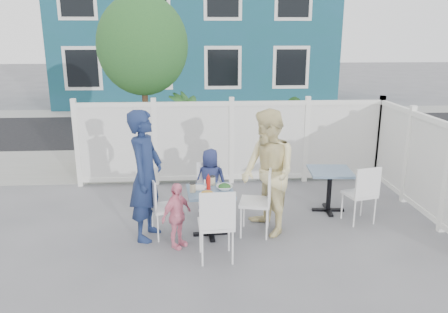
{
  "coord_description": "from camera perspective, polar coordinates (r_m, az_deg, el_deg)",
  "views": [
    {
      "loc": [
        -0.59,
        -5.69,
        2.8
      ],
      "look_at": [
        -0.17,
        0.51,
        1.06
      ],
      "focal_mm": 35.0,
      "sensor_mm": 36.0,
      "label": 1
    }
  ],
  "objects": [
    {
      "name": "coffee_cup_b",
      "position": [
        6.37,
        -1.53,
        -3.19
      ],
      "size": [
        0.08,
        0.08,
        0.13
      ],
      "primitive_type": "cylinder",
      "color": "beige",
      "rests_on": "main_table"
    },
    {
      "name": "potted_shrub_b",
      "position": [
        9.23,
        11.08,
        2.56
      ],
      "size": [
        1.79,
        1.73,
        1.52
      ],
      "primitive_type": "imported",
      "rotation": [
        0.0,
        0.0,
        3.7
      ],
      "color": "#1E4E24",
      "rests_on": "ground"
    },
    {
      "name": "fence_right",
      "position": [
        7.51,
        24.86,
        -1.43
      ],
      "size": [
        0.08,
        3.66,
        1.6
      ],
      "rotation": [
        0.0,
        0.0,
        1.57
      ],
      "color": "white",
      "rests_on": "ground"
    },
    {
      "name": "spare_table",
      "position": [
        7.26,
        13.66,
        -2.95
      ],
      "size": [
        0.72,
        0.72,
        0.7
      ],
      "rotation": [
        0.0,
        0.0,
        -0.09
      ],
      "color": "#3F5978",
      "rests_on": "ground"
    },
    {
      "name": "building",
      "position": [
        19.68,
        -3.76,
        16.17
      ],
      "size": [
        11.0,
        6.0,
        6.0
      ],
      "color": "#174F58",
      "rests_on": "ground"
    },
    {
      "name": "tree",
      "position": [
        9.04,
        -10.6,
        14.05
      ],
      "size": [
        1.8,
        1.62,
        3.59
      ],
      "color": "#382316",
      "rests_on": "ground"
    },
    {
      "name": "coffee_cup_a",
      "position": [
        6.1,
        -4.11,
        -4.12
      ],
      "size": [
        0.08,
        0.08,
        0.12
      ],
      "primitive_type": "cylinder",
      "color": "beige",
      "rests_on": "main_table"
    },
    {
      "name": "pepper_shaker",
      "position": [
        6.43,
        -2.26,
        -3.28
      ],
      "size": [
        0.03,
        0.03,
        0.07
      ],
      "primitive_type": "cylinder",
      "color": "black",
      "rests_on": "main_table"
    },
    {
      "name": "chair_spare",
      "position": [
        6.92,
        17.68,
        -4.25
      ],
      "size": [
        0.5,
        0.49,
        0.92
      ],
      "rotation": [
        0.0,
        0.0,
        0.24
      ],
      "color": "white",
      "rests_on": "ground"
    },
    {
      "name": "utility_cabinet",
      "position": [
        10.1,
        -14.44,
        2.75
      ],
      "size": [
        0.72,
        0.54,
        1.27
      ],
      "primitive_type": "cube",
      "rotation": [
        0.0,
        0.0,
        0.07
      ],
      "color": "gold",
      "rests_on": "ground"
    },
    {
      "name": "potted_shrub_a",
      "position": [
        9.0,
        -4.76,
        2.96
      ],
      "size": [
        1.32,
        1.32,
        1.67
      ],
      "primitive_type": "imported",
      "rotation": [
        0.0,
        0.0,
        0.89
      ],
      "color": "#1E4E24",
      "rests_on": "ground"
    },
    {
      "name": "far_sidewalk",
      "position": [
        16.53,
        -1.78,
        5.88
      ],
      "size": [
        24.0,
        1.6,
        0.01
      ],
      "primitive_type": "cube",
      "color": "gray",
      "rests_on": "ground"
    },
    {
      "name": "man",
      "position": [
        6.14,
        -10.17,
        -2.46
      ],
      "size": [
        0.6,
        0.76,
        1.84
      ],
      "primitive_type": "imported",
      "rotation": [
        0.0,
        0.0,
        1.31
      ],
      "color": "navy",
      "rests_on": "ground"
    },
    {
      "name": "fence_back",
      "position": [
        8.36,
        0.98,
        1.67
      ],
      "size": [
        5.86,
        0.08,
        1.6
      ],
      "color": "white",
      "rests_on": "ground"
    },
    {
      "name": "boy",
      "position": [
        7.03,
        -1.78,
        -3.23
      ],
      "size": [
        0.57,
        0.43,
        1.06
      ],
      "primitive_type": "imported",
      "rotation": [
        0.0,
        0.0,
        2.96
      ],
      "color": "navy",
      "rests_on": "ground"
    },
    {
      "name": "woman",
      "position": [
        6.22,
        5.76,
        -2.17
      ],
      "size": [
        0.94,
        1.06,
        1.81
      ],
      "primitive_type": "imported",
      "rotation": [
        0.0,
        0.0,
        -1.23
      ],
      "color": "#E9CA58",
      "rests_on": "ground"
    },
    {
      "name": "street",
      "position": [
        13.49,
        -1.28,
        3.65
      ],
      "size": [
        24.0,
        5.0,
        0.01
      ],
      "primitive_type": "cube",
      "color": "black",
      "rests_on": "ground"
    },
    {
      "name": "plate_main",
      "position": [
        6.02,
        -2.22,
        -4.92
      ],
      "size": [
        0.22,
        0.22,
        0.01
      ],
      "primitive_type": "cylinder",
      "color": "white",
      "rests_on": "main_table"
    },
    {
      "name": "main_table",
      "position": [
        6.23,
        -1.79,
        -5.77
      ],
      "size": [
        0.69,
        0.69,
        0.68
      ],
      "rotation": [
        0.0,
        0.0,
        0.08
      ],
      "color": "#3F5978",
      "rests_on": "ground"
    },
    {
      "name": "salad_bowl",
      "position": [
        6.2,
        0.06,
        -4.06
      ],
      "size": [
        0.23,
        0.23,
        0.06
      ],
      "primitive_type": "imported",
      "color": "white",
      "rests_on": "main_table"
    },
    {
      "name": "chair_right",
      "position": [
        6.27,
        4.9,
        -5.2
      ],
      "size": [
        0.52,
        0.54,
        0.99
      ],
      "rotation": [
        0.0,
        0.0,
        1.35
      ],
      "color": "white",
      "rests_on": "ground"
    },
    {
      "name": "chair_near",
      "position": [
        5.49,
        -0.97,
        -8.34
      ],
      "size": [
        0.47,
        0.45,
        0.98
      ],
      "rotation": [
        0.0,
        0.0,
        0.05
      ],
      "color": "white",
      "rests_on": "ground"
    },
    {
      "name": "toddler",
      "position": [
        5.94,
        -6.2,
        -7.69
      ],
      "size": [
        0.52,
        0.55,
        0.91
      ],
      "primitive_type": "imported",
      "rotation": [
        0.0,
        0.0,
        0.85
      ],
      "color": "pink",
      "rests_on": "ground"
    },
    {
      "name": "near_sidewalk",
      "position": [
        9.91,
        -0.3,
        -0.77
      ],
      "size": [
        24.0,
        2.6,
        0.01
      ],
      "primitive_type": "cube",
      "color": "gray",
      "rests_on": "ground"
    },
    {
      "name": "ketchup_bottle",
      "position": [
        6.18,
        -2.05,
        -3.5
      ],
      "size": [
        0.06,
        0.06,
        0.18
      ],
      "primitive_type": "cylinder",
      "color": "red",
      "rests_on": "main_table"
    },
    {
      "name": "chair_back",
      "position": [
        7.0,
        -1.91,
        -3.69
      ],
      "size": [
        0.43,
        0.42,
        0.84
      ],
      "rotation": [
        0.0,
        0.0,
        3.28
      ],
      "color": "white",
      "rests_on": "ground"
    },
    {
      "name": "plate_side",
      "position": [
        6.27,
        -3.35,
        -4.07
      ],
      "size": [
        0.23,
        0.23,
        0.02
      ],
      "primitive_type": "cylinder",
      "color": "white",
      "rests_on": "main_table"
    },
    {
      "name": "salt_shaker",
      "position": [
        6.4,
        -2.54,
        -3.36
      ],
      "size": [
        0.03,
        0.03,
        0.07
      ],
      "primitive_type": "cylinder",
      "color": "white",
      "rests_on": "main_table"
    },
    {
      "name": "chair_left",
      "position": [
        6.26,
        -8.35,
        -6.01
      ],
      "size": [
        0.49,
        0.5,
        0.88
      ],
      "rotation": [
        0.0,
        0.0,
        -1.25
      ],
      "color": "white",
      "rests_on": "ground"
    },
    {
      "name": "ground",
      "position": [
        6.36,
        1.88,
        -10.48
      ],
      "size": [
        80.0,
        80.0,
        0.0
      ],
      "primitive_type": "plane",
      "color": "slate"
    }
  ]
}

